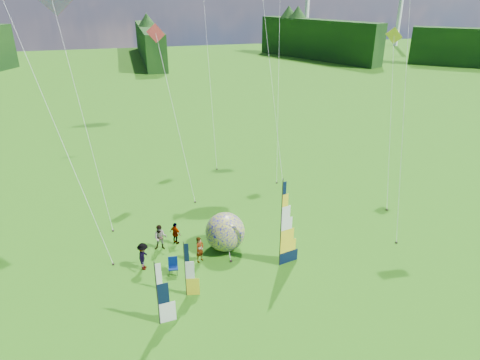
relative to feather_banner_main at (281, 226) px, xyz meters
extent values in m
plane|color=#2B8119|center=(-1.20, -3.06, -2.76)|extent=(220.00, 220.00, 0.00)
sphere|color=#0F0890|center=(-2.71, 2.61, -1.51)|extent=(2.62, 2.62, 2.50)
imported|color=#66594C|center=(-4.52, 1.70, -1.93)|extent=(0.72, 0.69, 1.67)
imported|color=#66594C|center=(-6.68, 3.65, -1.90)|extent=(0.90, 0.57, 1.72)
imported|color=#66594C|center=(-7.85, 1.80, -1.89)|extent=(0.72, 1.19, 1.73)
imported|color=#66594C|center=(-5.68, 4.05, -2.00)|extent=(0.84, 0.92, 1.52)
camera|label=1|loc=(-7.87, -19.99, 12.53)|focal=32.00mm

